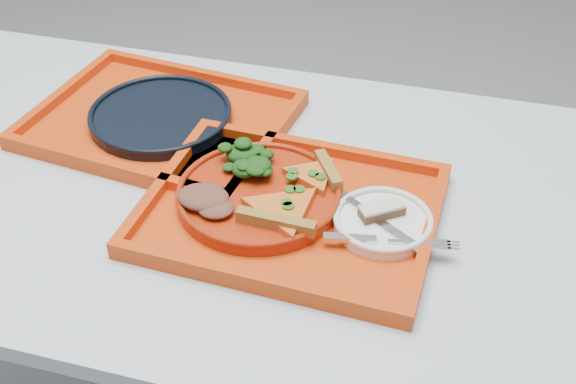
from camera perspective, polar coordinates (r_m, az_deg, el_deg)
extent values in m
cube|color=#B2BDC8|center=(1.24, -8.14, 0.63)|extent=(1.60, 0.80, 0.03)
cylinder|color=gray|center=(1.68, 21.23, -6.98)|extent=(0.05, 0.05, 0.72)
cube|color=#C6370A|center=(1.13, 0.21, -1.71)|extent=(0.47, 0.37, 0.01)
cube|color=#C6370A|center=(1.36, -9.96, 5.38)|extent=(0.49, 0.40, 0.01)
cylinder|color=#9F230A|center=(1.14, -2.32, -0.35)|extent=(0.26, 0.26, 0.02)
cylinder|color=white|center=(1.11, 7.48, -2.47)|extent=(0.15, 0.15, 0.01)
cylinder|color=black|center=(1.35, -10.02, 5.88)|extent=(0.26, 0.26, 0.02)
ellipsoid|color=black|center=(1.18, -3.44, 2.95)|extent=(0.10, 0.09, 0.05)
ellipsoid|color=brown|center=(1.12, -6.70, -0.42)|extent=(0.08, 0.07, 0.02)
cube|color=#51301B|center=(1.11, 7.42, -1.52)|extent=(0.07, 0.06, 0.01)
cube|color=beige|center=(1.10, 7.46, -1.14)|extent=(0.07, 0.06, 0.00)
cube|color=silver|center=(1.09, 7.30, -2.33)|extent=(0.16, 0.12, 0.01)
cube|color=silver|center=(1.06, 7.80, -3.82)|extent=(0.19, 0.05, 0.01)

